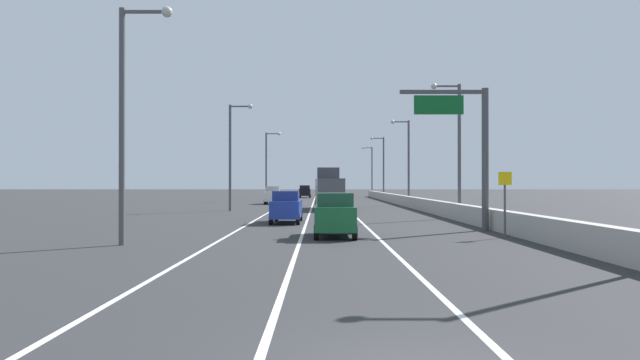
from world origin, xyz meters
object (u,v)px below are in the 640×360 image
object	(u,v)px
lamp_post_left_far	(268,161)
car_green_0	(335,215)
speed_advisory_sign	(505,199)
lamp_post_left_mid	(233,149)
car_black_1	(305,192)
lamp_post_right_second	(455,140)
car_blue_3	(286,207)
overhead_sign_gantry	(471,141)
lamp_post_right_third	(406,156)
lamp_post_right_fourth	(382,163)
box_truck	(329,190)
car_white_2	(273,195)
lamp_post_right_fifth	(370,167)
lamp_post_left_near	(128,107)

from	to	relation	value
lamp_post_left_far	car_green_0	distance (m)	54.14
speed_advisory_sign	lamp_post_left_mid	bearing A→B (deg)	122.58
speed_advisory_sign	car_black_1	world-z (taller)	speed_advisory_sign
lamp_post_right_second	car_blue_3	bearing A→B (deg)	-157.84
overhead_sign_gantry	lamp_post_right_third	size ratio (longest dim) A/B	0.78
lamp_post_right_fourth	lamp_post_left_far	size ratio (longest dim) A/B	1.00
lamp_post_left_mid	car_blue_3	world-z (taller)	lamp_post_left_mid
car_green_0	box_truck	size ratio (longest dim) A/B	0.43
car_white_2	car_blue_3	xyz separation A→B (m)	(3.51, -32.51, -0.06)
overhead_sign_gantry	lamp_post_right_fifth	world-z (taller)	lamp_post_right_fifth
overhead_sign_gantry	lamp_post_right_fifth	xyz separation A→B (m)	(1.88, 81.62, 0.81)
lamp_post_left_mid	overhead_sign_gantry	bearing A→B (deg)	-53.40
lamp_post_right_fifth	car_white_2	bearing A→B (deg)	-109.60
lamp_post_right_fifth	car_black_1	world-z (taller)	lamp_post_right_fifth
lamp_post_left_near	box_truck	world-z (taller)	lamp_post_left_near
lamp_post_right_fourth	car_green_0	xyz separation A→B (m)	(-8.80, -61.59, -4.52)
lamp_post_left_mid	car_black_1	xyz separation A→B (m)	(5.22, 46.69, -4.48)
lamp_post_right_second	lamp_post_left_far	size ratio (longest dim) A/B	1.00
lamp_post_right_fifth	box_truck	size ratio (longest dim) A/B	1.01
lamp_post_right_fifth	car_white_2	xyz separation A→B (m)	(-15.46, -43.40, -4.48)
lamp_post_right_fifth	lamp_post_left_mid	world-z (taller)	same
speed_advisory_sign	lamp_post_right_fifth	distance (m)	85.85
car_green_0	lamp_post_left_far	bearing A→B (deg)	98.43
car_blue_3	box_truck	world-z (taller)	box_truck
lamp_post_left_near	car_green_0	distance (m)	10.16
speed_advisory_sign	lamp_post_right_fourth	bearing A→B (deg)	89.01
lamp_post_right_fourth	car_black_1	distance (m)	16.30
car_white_2	lamp_post_right_fifth	bearing A→B (deg)	70.40
lamp_post_right_third	lamp_post_left_far	world-z (taller)	same
car_blue_3	lamp_post_right_second	bearing A→B (deg)	22.16
car_blue_3	box_truck	bearing A→B (deg)	80.97
car_blue_3	lamp_post_left_far	bearing A→B (deg)	96.65
lamp_post_right_second	lamp_post_left_mid	xyz separation A→B (m)	(-17.41, 10.74, 0.00)
lamp_post_right_third	lamp_post_right_fifth	size ratio (longest dim) A/B	1.00
lamp_post_right_fourth	car_blue_3	distance (m)	53.66
speed_advisory_sign	lamp_post_left_far	world-z (taller)	lamp_post_left_far
car_green_0	box_truck	world-z (taller)	box_truck
lamp_post_left_far	car_green_0	world-z (taller)	lamp_post_left_far
lamp_post_left_near	box_truck	distance (m)	32.81
overhead_sign_gantry	car_black_1	xyz separation A→B (m)	(-10.54, 67.92, -3.67)
lamp_post_right_second	lamp_post_left_near	xyz separation A→B (m)	(-17.30, -17.71, 0.00)
speed_advisory_sign	overhead_sign_gantry	bearing A→B (deg)	96.11
lamp_post_right_fifth	car_blue_3	xyz separation A→B (m)	(-11.95, -75.91, -4.54)
lamp_post_left_mid	box_truck	xyz separation A→B (m)	(8.64, 3.01, -3.71)
lamp_post_left_mid	car_green_0	xyz separation A→B (m)	(8.49, -24.91, -4.52)
speed_advisory_sign	car_black_1	size ratio (longest dim) A/B	0.72
lamp_post_right_second	lamp_post_right_fourth	xyz separation A→B (m)	(-0.13, 47.43, 0.00)
lamp_post_left_near	car_black_1	world-z (taller)	lamp_post_left_near
lamp_post_right_second	box_truck	distance (m)	16.73
lamp_post_left_far	box_truck	bearing A→B (deg)	-72.41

